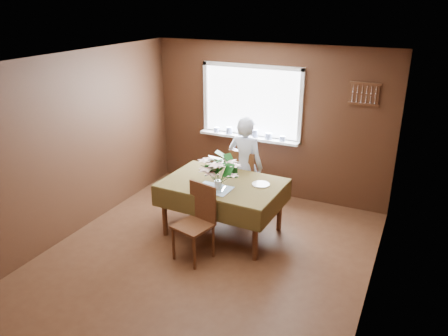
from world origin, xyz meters
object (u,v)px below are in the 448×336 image
at_px(dining_table, 223,188).
at_px(flower_bouquet, 218,169).
at_px(chair_far, 244,178).
at_px(seated_woman, 245,166).
at_px(chair_near, 197,219).

relative_size(dining_table, flower_bouquet, 3.28).
bearing_deg(chair_far, seated_woman, 123.98).
xyz_separation_m(dining_table, chair_near, (-0.04, -0.67, -0.15)).
relative_size(dining_table, chair_near, 1.69).
height_order(chair_far, chair_near, chair_far).
height_order(dining_table, chair_far, chair_far).
distance_m(dining_table, chair_near, 0.69).
distance_m(dining_table, seated_woman, 0.75).
distance_m(dining_table, chair_far, 0.83).
bearing_deg(flower_bouquet, chair_near, -101.33).
height_order(dining_table, seated_woman, seated_woman).
distance_m(chair_far, chair_near, 1.48).
height_order(chair_near, seated_woman, seated_woman).
bearing_deg(chair_near, seated_woman, 100.97).
height_order(dining_table, chair_near, chair_near).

